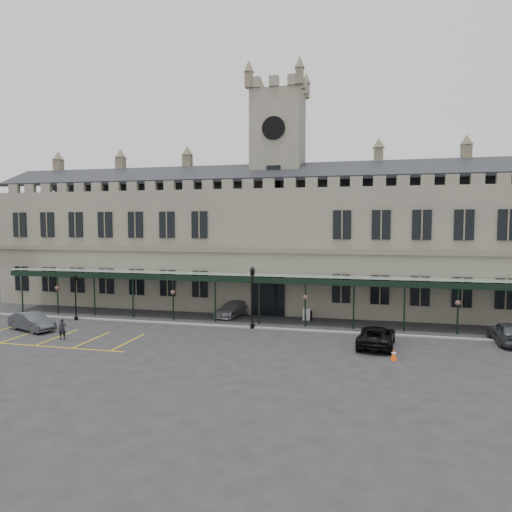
% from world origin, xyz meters
% --- Properties ---
extents(ground, '(140.00, 140.00, 0.00)m').
position_xyz_m(ground, '(0.00, 0.00, 0.00)').
color(ground, '#262628').
extents(station_building, '(60.00, 10.36, 17.30)m').
position_xyz_m(station_building, '(0.00, 15.91, 6.47)').
color(station_building, slate).
rests_on(station_building, ground).
extents(clock_tower, '(5.60, 5.60, 24.80)m').
position_xyz_m(clock_tower, '(0.00, 16.00, 13.11)').
color(clock_tower, slate).
rests_on(clock_tower, ground).
extents(canopy, '(50.00, 4.10, 4.30)m').
position_xyz_m(canopy, '(0.00, 7.46, 2.40)').
color(canopy, '#8C9E93').
rests_on(canopy, ground).
extents(kerb, '(60.00, 0.40, 0.12)m').
position_xyz_m(kerb, '(0.00, 5.50, 0.06)').
color(kerb, gray).
rests_on(kerb, ground).
extents(parking_markings, '(16.00, 6.00, 0.01)m').
position_xyz_m(parking_markings, '(-14.00, -1.50, 0.00)').
color(parking_markings, gold).
rests_on(parking_markings, ground).
extents(tree_behind_left, '(6.00, 6.00, 16.00)m').
position_xyz_m(tree_behind_left, '(-22.00, 25.00, 12.81)').
color(tree_behind_left, '#332314').
rests_on(tree_behind_left, ground).
extents(tree_behind_mid, '(6.00, 6.00, 16.00)m').
position_xyz_m(tree_behind_mid, '(8.00, 25.00, 12.81)').
color(tree_behind_mid, '#332314').
rests_on(tree_behind_mid, ground).
extents(tree_behind_right, '(6.00, 6.00, 16.00)m').
position_xyz_m(tree_behind_right, '(24.00, 25.00, 12.81)').
color(tree_behind_right, '#332314').
rests_on(tree_behind_right, ground).
extents(lamp_post_left, '(0.40, 0.40, 4.25)m').
position_xyz_m(lamp_post_left, '(-16.52, 5.04, 2.52)').
color(lamp_post_left, black).
rests_on(lamp_post_left, ground).
extents(lamp_post_mid, '(0.49, 0.49, 5.20)m').
position_xyz_m(lamp_post_mid, '(-0.16, 5.43, 3.08)').
color(lamp_post_mid, black).
rests_on(lamp_post_mid, ground).
extents(traffic_cone, '(0.43, 0.43, 0.69)m').
position_xyz_m(traffic_cone, '(10.71, -1.11, 0.34)').
color(traffic_cone, '#FD4F08').
rests_on(traffic_cone, ground).
extents(sign_board, '(0.64, 0.10, 1.09)m').
position_xyz_m(sign_board, '(3.81, 9.57, 0.53)').
color(sign_board, black).
rests_on(sign_board, ground).
extents(bollard_left, '(0.16, 0.16, 0.88)m').
position_xyz_m(bollard_left, '(-3.36, 9.58, 0.44)').
color(bollard_left, black).
rests_on(bollard_left, ground).
extents(bollard_right, '(0.17, 0.17, 0.94)m').
position_xyz_m(bollard_right, '(4.28, 9.32, 0.47)').
color(bollard_right, black).
rests_on(bollard_right, ground).
extents(car_left_b, '(4.80, 3.03, 1.49)m').
position_xyz_m(car_left_b, '(-17.50, 0.58, 0.75)').
color(car_left_b, '#393C41').
rests_on(car_left_b, ground).
extents(car_taxi, '(3.20, 5.11, 1.38)m').
position_xyz_m(car_taxi, '(-3.17, 10.00, 0.69)').
color(car_taxi, gray).
rests_on(car_taxi, ground).
extents(car_van, '(2.94, 5.45, 1.45)m').
position_xyz_m(car_van, '(9.70, 2.08, 0.73)').
color(car_van, black).
rests_on(car_van, ground).
extents(car_right_a, '(1.97, 4.76, 1.61)m').
position_xyz_m(car_right_a, '(19.00, 4.97, 0.81)').
color(car_right_a, '#393C41').
rests_on(car_right_a, ground).
extents(person_a, '(0.67, 0.59, 1.55)m').
position_xyz_m(person_a, '(-13.20, -1.39, 0.78)').
color(person_a, black).
rests_on(person_a, ground).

